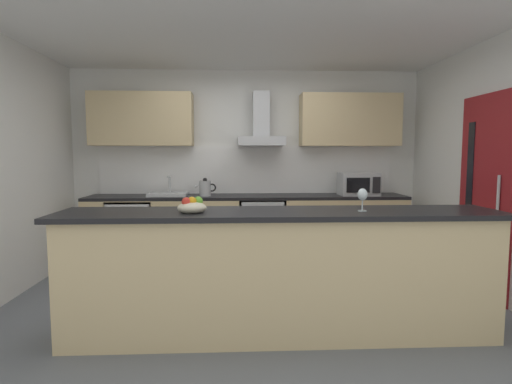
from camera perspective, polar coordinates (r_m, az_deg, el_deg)
ground at (r=4.17m, az=-0.59°, el=-15.17°), size 5.78×4.67×0.02m
ceiling at (r=4.07m, az=-0.63°, el=21.89°), size 5.78×4.67×0.02m
wall_back at (r=5.80m, az=-1.31°, el=3.84°), size 5.78×0.12×2.60m
wall_right at (r=4.69m, az=30.93°, el=2.75°), size 0.12×4.67×2.60m
backsplash_tile at (r=5.73m, az=-1.29°, el=3.12°), size 4.06×0.02×0.66m
counter_back at (r=5.51m, az=-1.19°, el=-5.14°), size 4.21×0.60×0.90m
counter_island at (r=3.29m, az=3.44°, el=-11.28°), size 3.44×0.64×1.01m
upper_cabinets at (r=5.59m, az=-1.26°, el=10.04°), size 4.15×0.32×0.70m
side_door at (r=4.76m, az=29.27°, el=-0.44°), size 0.08×0.85×2.05m
oven at (r=5.49m, az=0.78°, el=-5.07°), size 0.60×0.62×0.80m
refrigerator at (r=5.65m, az=-16.73°, el=-5.35°), size 0.58×0.60×0.85m
microwave at (r=5.62m, az=14.11°, el=1.08°), size 0.50×0.38×0.30m
sink at (r=5.50m, az=-12.13°, el=-0.24°), size 0.50×0.40×0.26m
kettle at (r=5.39m, az=-7.11°, el=0.55°), size 0.29×0.15×0.24m
range_hood at (r=5.54m, az=0.71°, el=8.81°), size 0.62×0.45×0.72m
wine_glass at (r=3.26m, az=14.64°, el=-0.46°), size 0.08×0.08×0.18m
fruit_bowl at (r=3.14m, az=-8.92°, el=-2.01°), size 0.22×0.22×0.13m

